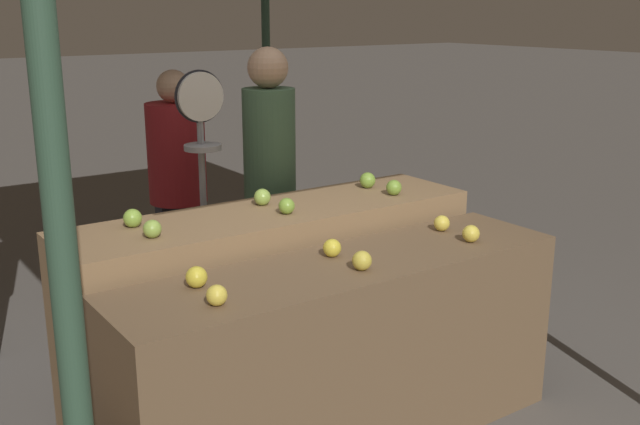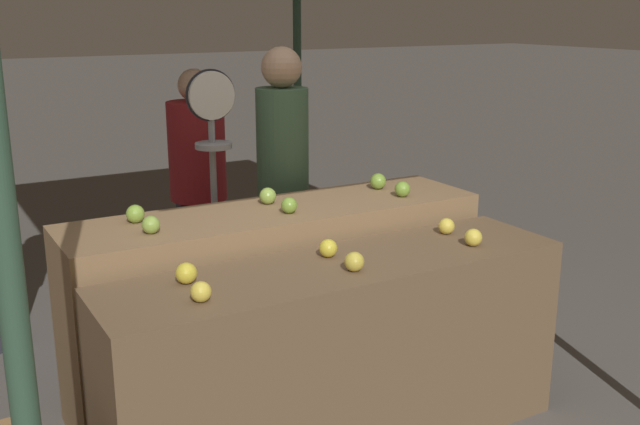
{
  "view_description": "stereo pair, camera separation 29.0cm",
  "coord_description": "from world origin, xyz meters",
  "views": [
    {
      "loc": [
        -1.86,
        -2.47,
        1.96
      ],
      "look_at": [
        0.07,
        0.3,
        1.04
      ],
      "focal_mm": 42.0,
      "sensor_mm": 36.0,
      "label": 1
    },
    {
      "loc": [
        -1.62,
        -2.63,
        1.96
      ],
      "look_at": [
        0.07,
        0.3,
        1.04
      ],
      "focal_mm": 42.0,
      "sensor_mm": 36.0,
      "label": 2
    }
  ],
  "objects": [
    {
      "name": "apple_front_2",
      "position": [
        0.67,
        -0.1,
        0.93
      ],
      "size": [
        0.08,
        0.08,
        0.08
      ],
      "primitive_type": "sphere",
      "color": "yellow",
      "rests_on": "display_counter_front"
    },
    {
      "name": "apple_front_4",
      "position": [
        0.0,
        0.1,
        0.93
      ],
      "size": [
        0.08,
        0.08,
        0.08
      ],
      "primitive_type": "sphere",
      "color": "gold",
      "rests_on": "display_counter_front"
    },
    {
      "name": "apple_front_3",
      "position": [
        -0.67,
        0.1,
        0.93
      ],
      "size": [
        0.09,
        0.09,
        0.09
      ],
      "primitive_type": "sphere",
      "color": "gold",
      "rests_on": "display_counter_front"
    },
    {
      "name": "person_vendor_at_scale",
      "position": [
        0.33,
        1.18,
        1.04
      ],
      "size": [
        0.4,
        0.4,
        1.76
      ],
      "rotation": [
        0.0,
        0.0,
        3.54
      ],
      "color": "#2D2D38",
      "rests_on": "ground_plane"
    },
    {
      "name": "apple_front_5",
      "position": [
        0.68,
        0.12,
        0.93
      ],
      "size": [
        0.08,
        0.08,
        0.08
      ],
      "primitive_type": "sphere",
      "color": "yellow",
      "rests_on": "display_counter_front"
    },
    {
      "name": "produce_scale",
      "position": [
        -0.12,
        1.13,
        1.2
      ],
      "size": [
        0.28,
        0.2,
        1.65
      ],
      "color": "#99999E",
      "rests_on": "ground_plane"
    },
    {
      "name": "apple_back_1",
      "position": [
        0.01,
        0.5,
        1.04
      ],
      "size": [
        0.08,
        0.08,
        0.08
      ],
      "primitive_type": "sphere",
      "color": "#7AA338",
      "rests_on": "display_counter_back"
    },
    {
      "name": "apple_back_5",
      "position": [
        0.67,
        0.7,
        1.04
      ],
      "size": [
        0.09,
        0.09,
        0.09
      ],
      "primitive_type": "sphere",
      "color": "#7AA338",
      "rests_on": "display_counter_back"
    },
    {
      "name": "apple_back_0",
      "position": [
        -0.68,
        0.5,
        1.04
      ],
      "size": [
        0.08,
        0.08,
        0.08
      ],
      "primitive_type": "sphere",
      "color": "#8EB247",
      "rests_on": "display_counter_back"
    },
    {
      "name": "apple_back_3",
      "position": [
        -0.69,
        0.71,
        1.04
      ],
      "size": [
        0.09,
        0.09,
        0.09
      ],
      "primitive_type": "sphere",
      "color": "#84AD3D",
      "rests_on": "display_counter_back"
    },
    {
      "name": "apple_back_2",
      "position": [
        0.69,
        0.49,
        1.04
      ],
      "size": [
        0.08,
        0.08,
        0.08
      ],
      "primitive_type": "sphere",
      "color": "#7AA338",
      "rests_on": "display_counter_back"
    },
    {
      "name": "display_counter_front",
      "position": [
        0.0,
        0.0,
        0.44
      ],
      "size": [
        2.15,
        0.55,
        0.89
      ],
      "primitive_type": "cube",
      "color": "brown",
      "rests_on": "ground_plane"
    },
    {
      "name": "apple_front_1",
      "position": [
        0.0,
        -0.11,
        0.93
      ],
      "size": [
        0.08,
        0.08,
        0.08
      ],
      "primitive_type": "sphere",
      "color": "gold",
      "rests_on": "display_counter_front"
    },
    {
      "name": "apple_back_4",
      "position": [
        -0.0,
        0.71,
        1.04
      ],
      "size": [
        0.09,
        0.09,
        0.09
      ],
      "primitive_type": "sphere",
      "color": "#8EB247",
      "rests_on": "display_counter_back"
    },
    {
      "name": "display_counter_back",
      "position": [
        0.0,
        0.6,
        0.5
      ],
      "size": [
        2.15,
        0.55,
        1.0
      ],
      "primitive_type": "cube",
      "color": "olive",
      "rests_on": "ground_plane"
    },
    {
      "name": "apple_front_0",
      "position": [
        -0.69,
        -0.11,
        0.93
      ],
      "size": [
        0.08,
        0.08,
        0.08
      ],
      "primitive_type": "sphere",
      "color": "yellow",
      "rests_on": "display_counter_front"
    },
    {
      "name": "person_customer_right",
      "position": [
        0.09,
        1.95,
        0.91
      ],
      "size": [
        0.41,
        0.41,
        1.59
      ],
      "rotation": [
        0.0,
        0.0,
        3.02
      ],
      "color": "#2D2D38",
      "rests_on": "ground_plane"
    }
  ]
}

